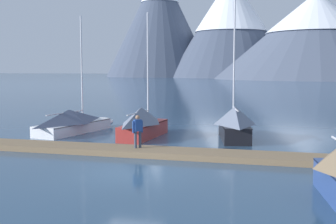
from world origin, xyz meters
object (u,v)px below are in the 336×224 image
object	(u,v)px
sailboat_mid_dock_port	(234,124)
person_on_dock	(138,129)
sailboat_second_berth	(144,123)
sailboat_nearest_berth	(74,121)

from	to	relation	value
sailboat_mid_dock_port	person_on_dock	world-z (taller)	sailboat_mid_dock_port
sailboat_second_berth	sailboat_mid_dock_port	world-z (taller)	sailboat_mid_dock_port
sailboat_nearest_berth	sailboat_second_berth	distance (m)	5.33
sailboat_mid_dock_port	person_on_dock	distance (m)	7.29
sailboat_second_berth	sailboat_mid_dock_port	bearing A→B (deg)	8.15
person_on_dock	sailboat_second_berth	bearing A→B (deg)	104.96
sailboat_nearest_berth	sailboat_mid_dock_port	bearing A→B (deg)	0.17
sailboat_nearest_berth	person_on_dock	xyz separation A→B (m)	(6.65, -5.92, 0.50)
sailboat_nearest_berth	sailboat_mid_dock_port	world-z (taller)	sailboat_mid_dock_port
sailboat_nearest_berth	sailboat_mid_dock_port	distance (m)	10.86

